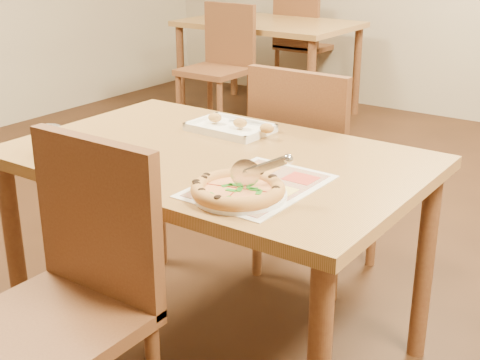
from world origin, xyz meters
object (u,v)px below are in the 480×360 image
Objects in this scene: bg_chair_near at (222,53)px; bg_chair_far at (301,34)px; plate at (240,195)px; pizza_cutter at (260,169)px; pizza at (238,190)px; bg_table at (269,33)px; dining_table at (215,179)px; appetizer_tray at (232,128)px; menu at (258,186)px; chair_near at (75,271)px; chair_far at (308,151)px; glass_tumbler at (49,144)px.

bg_chair_far is (0.00, 1.10, 0.00)m from bg_chair_near.
plate is 0.09m from pizza_cutter.
pizza is 1.88× the size of pizza_cutter.
bg_table is 3.59m from plate.
dining_table is 3.67m from bg_chair_far.
dining_table is at bearing -66.88° from appetizer_tray.
bg_chair_far is (-1.60, 3.30, -0.07)m from dining_table.
bg_table is 3.51m from menu.
chair_near is 1.87× the size of pizza.
menu reaches higher than bg_table.
dining_table is 2.77× the size of chair_near.
chair_far is 1.87× the size of plate.
bg_chair_near reaches higher than pizza.
plate is (0.28, -0.86, 0.16)m from chair_far.
dining_table is 9.75× the size of pizza_cutter.
pizza is 0.11m from menu.
glass_tumbler is at bearing -174.03° from plate.
bg_chair_far reaches higher than appetizer_tray.
bg_chair_far is 3.83m from glass_tumbler.
dining_table is 0.61m from chair_near.
chair_near reaches higher than glass_tumbler.
appetizer_tray reaches higher than menu.
dining_table is at bearing 136.11° from pizza.
bg_chair_near is at bearing 115.49° from glass_tumbler.
bg_chair_far reaches higher than menu.
bg_chair_near is at bearing 94.81° from pizza_cutter.
chair_far is at bearing -53.95° from bg_table.
chair_near is at bearing -90.00° from dining_table.
glass_tumbler is (-0.40, -0.33, 0.13)m from dining_table.
bg_table is 9.75× the size of pizza_cutter.
bg_chair_near is at bearing -44.94° from chair_far.
pizza is at bearing -173.07° from pizza_cutter.
appetizer_tray is (-0.38, 0.49, 0.01)m from plate.
appetizer_tray is (1.50, -3.07, 0.17)m from bg_chair_far.
plate is 1.89× the size of pizza_cutter.
menu is (1.87, -3.47, 0.16)m from bg_chair_far.
pizza_cutter reaches higher than menu.
pizza_cutter is (1.92, -3.03, 0.17)m from bg_table.
plate is 0.77× the size of appetizer_tray.
bg_chair_near is 3.10m from pizza.
pizza is at bearing -43.89° from dining_table.
bg_chair_near is (-1.60, 2.80, 0.00)m from chair_near.
chair_far reaches higher than pizza.
menu is (1.87, -2.36, 0.16)m from bg_chair_near.
dining_table is at bearing 137.16° from plate.
bg_table is 2.77× the size of bg_chair_near.
menu is (0.27, -0.77, 0.16)m from chair_far.
chair_near is 0.54m from pizza_cutter.
chair_far is at bearing 90.00° from dining_table.
chair_near and chair_far have the same top height.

